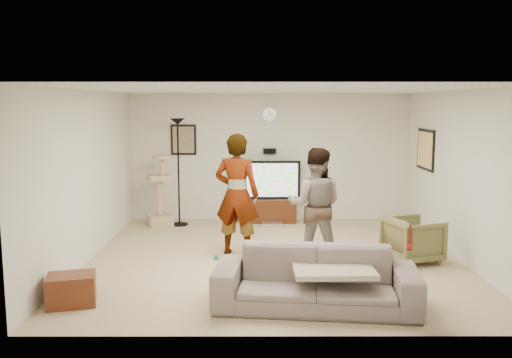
{
  "coord_description": "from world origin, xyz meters",
  "views": [
    {
      "loc": [
        -0.28,
        -7.79,
        2.29
      ],
      "look_at": [
        -0.27,
        0.2,
        1.17
      ],
      "focal_mm": 37.38,
      "sensor_mm": 36.0,
      "label": 1
    }
  ],
  "objects_px": {
    "sofa": "(316,279)",
    "side_table": "(71,290)",
    "person_left": "(237,195)",
    "floor_lamp": "(178,172)",
    "person_right": "(315,205)",
    "tv": "(268,180)",
    "beer_bottle": "(410,239)",
    "armchair": "(413,240)",
    "tv_stand": "(268,210)",
    "cat_tree": "(159,190)"
  },
  "relations": [
    {
      "from": "armchair",
      "to": "side_table",
      "type": "bearing_deg",
      "value": 92.49
    },
    {
      "from": "floor_lamp",
      "to": "person_left",
      "type": "xyz_separation_m",
      "value": [
        1.18,
        -2.04,
        -0.08
      ]
    },
    {
      "from": "sofa",
      "to": "side_table",
      "type": "height_order",
      "value": "sofa"
    },
    {
      "from": "tv_stand",
      "to": "person_right",
      "type": "relative_size",
      "value": 0.66
    },
    {
      "from": "person_right",
      "to": "side_table",
      "type": "relative_size",
      "value": 3.13
    },
    {
      "from": "side_table",
      "to": "armchair",
      "type": "bearing_deg",
      "value": 21.08
    },
    {
      "from": "side_table",
      "to": "cat_tree",
      "type": "bearing_deg",
      "value": 85.88
    },
    {
      "from": "person_left",
      "to": "tv_stand",
      "type": "bearing_deg",
      "value": -88.92
    },
    {
      "from": "tv",
      "to": "beer_bottle",
      "type": "relative_size",
      "value": 5.03
    },
    {
      "from": "person_left",
      "to": "sofa",
      "type": "xyz_separation_m",
      "value": [
        0.96,
        -2.15,
        -0.6
      ]
    },
    {
      "from": "cat_tree",
      "to": "side_table",
      "type": "xyz_separation_m",
      "value": [
        -0.29,
        -4.09,
        -0.5
      ]
    },
    {
      "from": "tv_stand",
      "to": "beer_bottle",
      "type": "distance_m",
      "value": 4.76
    },
    {
      "from": "armchair",
      "to": "floor_lamp",
      "type": "bearing_deg",
      "value": 38.89
    },
    {
      "from": "person_left",
      "to": "side_table",
      "type": "height_order",
      "value": "person_left"
    },
    {
      "from": "tv",
      "to": "floor_lamp",
      "type": "distance_m",
      "value": 1.74
    },
    {
      "from": "side_table",
      "to": "floor_lamp",
      "type": "bearing_deg",
      "value": 80.82
    },
    {
      "from": "tv",
      "to": "armchair",
      "type": "distance_m",
      "value": 3.43
    },
    {
      "from": "person_right",
      "to": "person_left",
      "type": "bearing_deg",
      "value": -6.33
    },
    {
      "from": "person_left",
      "to": "side_table",
      "type": "distance_m",
      "value": 2.87
    },
    {
      "from": "tv",
      "to": "beer_bottle",
      "type": "distance_m",
      "value": 4.72
    },
    {
      "from": "tv_stand",
      "to": "tv",
      "type": "relative_size",
      "value": 0.88
    },
    {
      "from": "tv_stand",
      "to": "armchair",
      "type": "relative_size",
      "value": 1.54
    },
    {
      "from": "cat_tree",
      "to": "person_left",
      "type": "bearing_deg",
      "value": -52.59
    },
    {
      "from": "tv_stand",
      "to": "side_table",
      "type": "distance_m",
      "value": 5.0
    },
    {
      "from": "floor_lamp",
      "to": "side_table",
      "type": "height_order",
      "value": "floor_lamp"
    },
    {
      "from": "tv",
      "to": "person_right",
      "type": "bearing_deg",
      "value": -76.9
    },
    {
      "from": "tv_stand",
      "to": "tv",
      "type": "xyz_separation_m",
      "value": [
        0.0,
        0.0,
        0.6
      ]
    },
    {
      "from": "floor_lamp",
      "to": "armchair",
      "type": "height_order",
      "value": "floor_lamp"
    },
    {
      "from": "armchair",
      "to": "tv_stand",
      "type": "bearing_deg",
      "value": 18.85
    },
    {
      "from": "tv_stand",
      "to": "person_left",
      "type": "xyz_separation_m",
      "value": [
        -0.53,
        -2.33,
        0.71
      ]
    },
    {
      "from": "floor_lamp",
      "to": "person_right",
      "type": "relative_size",
      "value": 1.21
    },
    {
      "from": "cat_tree",
      "to": "armchair",
      "type": "distance_m",
      "value": 4.79
    },
    {
      "from": "person_right",
      "to": "armchair",
      "type": "height_order",
      "value": "person_right"
    },
    {
      "from": "tv",
      "to": "side_table",
      "type": "relative_size",
      "value": 2.35
    },
    {
      "from": "tv_stand",
      "to": "beer_bottle",
      "type": "bearing_deg",
      "value": -71.65
    },
    {
      "from": "tv",
      "to": "floor_lamp",
      "type": "bearing_deg",
      "value": -170.15
    },
    {
      "from": "beer_bottle",
      "to": "side_table",
      "type": "xyz_separation_m",
      "value": [
        -3.85,
        0.08,
        -0.61
      ]
    },
    {
      "from": "tv",
      "to": "armchair",
      "type": "relative_size",
      "value": 1.76
    },
    {
      "from": "person_right",
      "to": "sofa",
      "type": "distance_m",
      "value": 1.88
    },
    {
      "from": "sofa",
      "to": "armchair",
      "type": "relative_size",
      "value": 3.19
    },
    {
      "from": "beer_bottle",
      "to": "tv",
      "type": "bearing_deg",
      "value": 108.35
    },
    {
      "from": "side_table",
      "to": "sofa",
      "type": "bearing_deg",
      "value": -1.58
    },
    {
      "from": "person_left",
      "to": "side_table",
      "type": "xyz_separation_m",
      "value": [
        -1.84,
        -2.07,
        -0.76
      ]
    },
    {
      "from": "tv",
      "to": "sofa",
      "type": "distance_m",
      "value": 4.53
    },
    {
      "from": "tv_stand",
      "to": "person_left",
      "type": "bearing_deg",
      "value": -102.7
    },
    {
      "from": "cat_tree",
      "to": "person_right",
      "type": "relative_size",
      "value": 0.81
    },
    {
      "from": "cat_tree",
      "to": "person_right",
      "type": "bearing_deg",
      "value": -41.26
    },
    {
      "from": "person_left",
      "to": "sofa",
      "type": "relative_size",
      "value": 0.82
    },
    {
      "from": "cat_tree",
      "to": "beer_bottle",
      "type": "bearing_deg",
      "value": -49.52
    },
    {
      "from": "cat_tree",
      "to": "tv_stand",
      "type": "bearing_deg",
      "value": 8.61
    }
  ]
}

